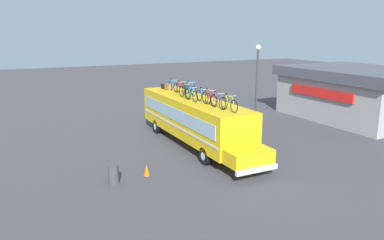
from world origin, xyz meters
name	(u,v)px	position (x,y,z in m)	size (l,w,h in m)	color
ground_plane	(192,143)	(0.00, 0.00, 0.00)	(120.00, 120.00, 0.00)	#423F44
bus	(194,118)	(0.21, 0.00, 1.76)	(12.47, 2.60, 2.97)	yellow
luggage_bag_1	(165,86)	(-4.54, 0.00, 3.14)	(0.54, 0.38, 0.35)	black
luggage_bag_2	(169,87)	(-3.77, 0.02, 3.20)	(0.72, 0.40, 0.46)	olive
rooftop_bicycle_1	(173,86)	(-3.06, 0.02, 3.34)	(1.63, 0.44, 0.89)	black
rooftop_bicycle_2	(181,88)	(-2.06, 0.16, 3.34)	(1.66, 0.44, 0.87)	black
rooftop_bicycle_3	(190,89)	(-1.18, 0.42, 3.36)	(1.73, 0.44, 0.94)	black
rooftop_bicycle_4	(185,92)	(-0.24, -0.41, 3.37)	(1.69, 0.44, 0.98)	black
rooftop_bicycle_5	(191,95)	(0.68, -0.44, 3.35)	(1.73, 0.44, 0.89)	black
rooftop_bicycle_6	(203,96)	(1.57, -0.08, 3.35)	(1.73, 0.44, 0.90)	black
rooftop_bicycle_7	(210,98)	(2.44, -0.14, 3.37)	(1.76, 0.44, 0.96)	black
rooftop_bicycle_8	(218,101)	(3.35, -0.15, 3.35)	(1.64, 0.44, 0.91)	black
rooftop_bicycle_9	(229,104)	(4.24, 0.01, 3.35)	(1.66, 0.44, 0.90)	black
roadside_building	(357,93)	(-0.40, 15.58, 2.14)	(11.24, 8.87, 4.18)	#9E9E99
trash_bin	(114,174)	(4.06, -6.25, 0.46)	(0.50, 0.50, 0.92)	#3F3F47
traffic_cone	(147,170)	(3.82, -4.51, 0.29)	(0.31, 0.31, 0.58)	orange
street_lamp	(257,84)	(1.22, 4.03, 3.79)	(0.34, 0.34, 6.26)	#38383D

